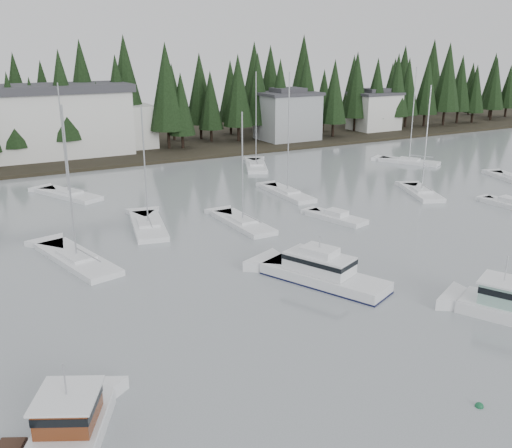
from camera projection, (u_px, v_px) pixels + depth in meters
The scene contains 18 objects.
far_shore_land at pixel (66, 143), 104.49m from camera, with size 240.00×54.00×1.00m, color black.
conifer_treeline at pixel (79, 152), 95.31m from camera, with size 200.00×22.00×20.00m, color black, non-canonical shape.
house_east_a at pixel (288, 115), 103.74m from camera, with size 10.60×8.48×9.25m.
house_east_b at pixel (374, 110), 115.70m from camera, with size 9.54×7.42×8.25m.
harbor_inn at pixel (62, 121), 89.15m from camera, with size 29.50×11.50×10.90m.
lobster_boat_brown at pixel (59, 448), 24.77m from camera, with size 6.86×9.35×4.44m.
cabin_cruiser_center at pixel (322, 275), 43.08m from camera, with size 6.78×10.33×4.26m.
sailboat_1 at pixel (243, 225), 56.93m from camera, with size 2.93×9.06×11.74m.
sailboat_2 at pixel (287, 194), 68.14m from camera, with size 2.80×9.24×14.88m.
sailboat_3 at pixel (69, 196), 67.56m from camera, with size 6.44×9.72×13.70m.
sailboat_4 at pixel (256, 167), 83.50m from camera, with size 6.54×9.69×14.16m.
sailboat_5 at pixel (148, 228), 55.97m from camera, with size 4.85×9.81×12.29m.
sailboat_6 at pixel (421, 194), 68.43m from camera, with size 5.69×8.46×13.39m.
sailboat_7 at pixel (77, 261), 47.32m from camera, with size 5.28×11.06×13.42m.
sailboat_9 at pixel (409, 162), 86.55m from camera, with size 6.58×9.08×14.67m.
runabout_1 at pixel (336, 219), 58.63m from camera, with size 3.86×6.96×1.42m.
runabout_2 at pixel (508, 205), 63.56m from camera, with size 2.67×6.00×1.42m.
mooring_buoy_green at pixel (479, 407), 28.47m from camera, with size 0.44×0.44×0.44m, color #145933.
Camera 1 is at (-19.76, -11.03, 17.30)m, focal length 40.00 mm.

